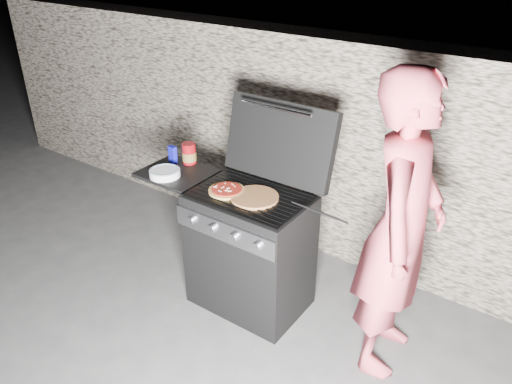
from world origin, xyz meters
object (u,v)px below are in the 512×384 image
Objects in this scene: gas_grill at (223,240)px; pizza_topped at (227,190)px; person at (401,230)px; sauce_jar at (189,153)px.

pizza_topped is at bearing -29.66° from gas_grill.
gas_grill is 0.48m from pizza_topped.
person is (1.17, 0.15, 0.03)m from pizza_topped.
person reaches higher than pizza_topped.
pizza_topped reaches higher than gas_grill.
gas_grill is at bearing 150.34° from pizza_topped.
pizza_topped is 0.58m from sauce_jar.
gas_grill is 0.71m from sauce_jar.
sauce_jar is (-0.53, 0.22, 0.06)m from pizza_topped.
gas_grill is at bearing -20.85° from sauce_jar.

